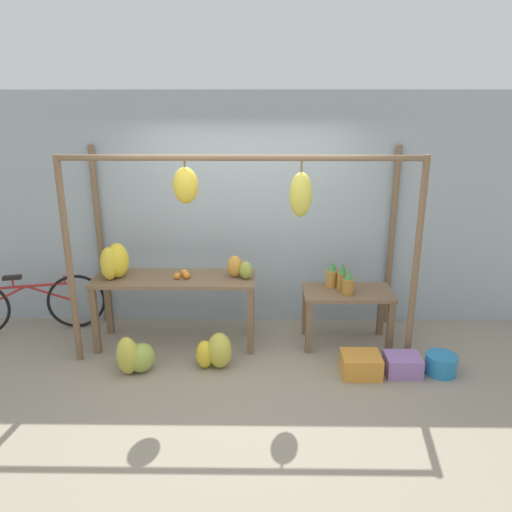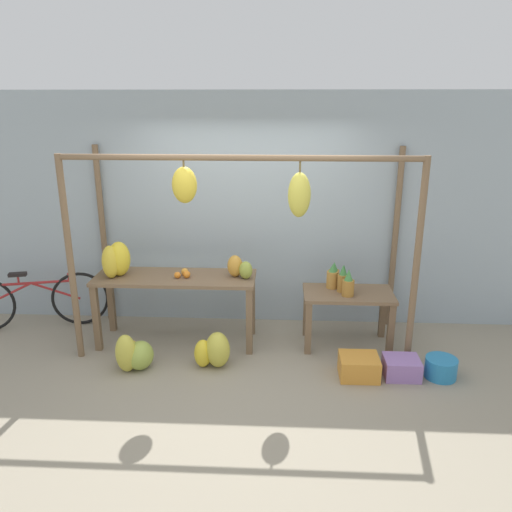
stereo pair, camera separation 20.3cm
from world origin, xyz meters
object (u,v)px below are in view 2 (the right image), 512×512
(banana_pile_ground_left, at_px, (133,354))
(fruit_crate_purple, at_px, (401,367))
(banana_pile_on_table, at_px, (115,260))
(parked_bicycle, at_px, (33,301))
(papaya_pile, at_px, (239,268))
(pineapple_cluster, at_px, (340,280))
(banana_pile_ground_right, at_px, (213,351))
(orange_pile, at_px, (184,273))
(blue_bucket, at_px, (441,368))
(fruit_crate_white, at_px, (359,367))

(banana_pile_ground_left, bearing_deg, fruit_crate_purple, -0.18)
(banana_pile_on_table, relative_size, parked_bicycle, 0.23)
(parked_bicycle, distance_m, papaya_pile, 2.62)
(banana_pile_ground_left, bearing_deg, pineapple_cluster, 18.16)
(banana_pile_ground_right, distance_m, parked_bicycle, 2.45)
(orange_pile, distance_m, blue_bucket, 2.88)
(pineapple_cluster, relative_size, blue_bucket, 1.28)
(pineapple_cluster, bearing_deg, papaya_pile, -175.97)
(pineapple_cluster, bearing_deg, fruit_crate_white, -79.24)
(banana_pile_on_table, height_order, papaya_pile, banana_pile_on_table)
(orange_pile, bearing_deg, blue_bucket, -13.15)
(fruit_crate_white, xyz_separation_m, fruit_crate_purple, (0.43, 0.02, -0.01))
(banana_pile_ground_right, xyz_separation_m, parked_bicycle, (-2.31, 0.81, 0.18))
(banana_pile_ground_left, relative_size, fruit_crate_white, 1.19)
(pineapple_cluster, distance_m, banana_pile_ground_right, 1.60)
(parked_bicycle, bearing_deg, orange_pile, -8.24)
(parked_bicycle, bearing_deg, banana_pile_on_table, -14.07)
(orange_pile, bearing_deg, pineapple_cluster, 2.75)
(orange_pile, xyz_separation_m, pineapple_cluster, (1.74, 0.08, -0.08))
(banana_pile_ground_right, height_order, papaya_pile, papaya_pile)
(banana_pile_ground_right, distance_m, fruit_crate_purple, 1.94)
(parked_bicycle, xyz_separation_m, fruit_crate_purple, (4.24, -0.92, -0.26))
(banana_pile_ground_right, bearing_deg, orange_pile, 125.78)
(blue_bucket, bearing_deg, papaya_pile, 163.06)
(banana_pile_ground_left, xyz_separation_m, banana_pile_ground_right, (0.83, 0.10, 0.01))
(orange_pile, height_order, parked_bicycle, orange_pile)
(pineapple_cluster, xyz_separation_m, banana_pile_ground_right, (-1.36, -0.62, -0.59))
(banana_pile_ground_right, bearing_deg, banana_pile_ground_left, -173.29)
(banana_pile_on_table, xyz_separation_m, fruit_crate_purple, (3.08, -0.63, -0.89))
(banana_pile_ground_right, xyz_separation_m, fruit_crate_purple, (1.93, -0.11, -0.08))
(pineapple_cluster, height_order, fruit_crate_white, pineapple_cluster)
(banana_pile_on_table, xyz_separation_m, orange_pile, (0.76, 0.01, -0.14))
(orange_pile, distance_m, fruit_crate_purple, 2.52)
(blue_bucket, xyz_separation_m, fruit_crate_purple, (-0.40, -0.01, -0.00))
(banana_pile_on_table, xyz_separation_m, fruit_crate_white, (2.65, -0.65, -0.87))
(pineapple_cluster, distance_m, papaya_pile, 1.14)
(orange_pile, bearing_deg, fruit_crate_white, -19.46)
(banana_pile_ground_right, relative_size, papaya_pile, 1.37)
(papaya_pile, bearing_deg, parked_bicycle, 173.85)
(blue_bucket, xyz_separation_m, papaya_pile, (-2.09, 0.64, 0.82))
(banana_pile_on_table, xyz_separation_m, banana_pile_ground_left, (0.32, -0.62, -0.82))
(fruit_crate_purple, bearing_deg, orange_pile, 164.53)
(banana_pile_on_table, xyz_separation_m, papaya_pile, (1.38, 0.02, -0.06))
(banana_pile_ground_left, xyz_separation_m, fruit_crate_white, (2.33, -0.03, -0.06))
(orange_pile, bearing_deg, banana_pile_on_table, -179.06)
(fruit_crate_white, height_order, parked_bicycle, parked_bicycle)
(papaya_pile, bearing_deg, banana_pile_on_table, -179.29)
(banana_pile_ground_right, bearing_deg, papaya_pile, 66.80)
(banana_pile_ground_right, bearing_deg, fruit_crate_purple, -3.14)
(banana_pile_on_table, distance_m, blue_bucket, 3.64)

